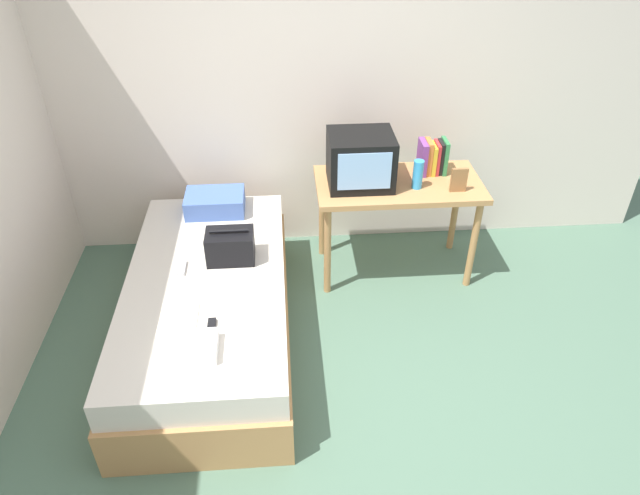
# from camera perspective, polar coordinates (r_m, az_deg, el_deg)

# --- Properties ---
(ground_plane) EXTENTS (8.00, 8.00, 0.00)m
(ground_plane) POSITION_cam_1_polar(r_m,az_deg,el_deg) (3.39, 3.13, -17.55)
(ground_plane) COLOR #4C6B56
(wall_back) EXTENTS (5.20, 0.10, 2.60)m
(wall_back) POSITION_cam_1_polar(r_m,az_deg,el_deg) (4.28, 0.35, 16.15)
(wall_back) COLOR beige
(wall_back) RESTS_ON ground
(bed) EXTENTS (1.00, 2.00, 0.51)m
(bed) POSITION_cam_1_polar(r_m,az_deg,el_deg) (3.77, -10.88, -5.99)
(bed) COLOR #B27F4C
(bed) RESTS_ON ground
(desk) EXTENTS (1.16, 0.60, 0.75)m
(desk) POSITION_cam_1_polar(r_m,az_deg,el_deg) (4.13, 7.73, 5.28)
(desk) COLOR #B27F4C
(desk) RESTS_ON ground
(tv) EXTENTS (0.44, 0.39, 0.36)m
(tv) POSITION_cam_1_polar(r_m,az_deg,el_deg) (3.96, 4.04, 8.66)
(tv) COLOR black
(tv) RESTS_ON desk
(water_bottle) EXTENTS (0.07, 0.07, 0.20)m
(water_bottle) POSITION_cam_1_polar(r_m,az_deg,el_deg) (3.98, 9.67, 7.16)
(water_bottle) COLOR #3399DB
(water_bottle) RESTS_ON desk
(book_row) EXTENTS (0.19, 0.17, 0.25)m
(book_row) POSITION_cam_1_polar(r_m,az_deg,el_deg) (4.20, 11.04, 8.77)
(book_row) COLOR #7A3D89
(book_row) RESTS_ON desk
(picture_frame) EXTENTS (0.11, 0.02, 0.17)m
(picture_frame) POSITION_cam_1_polar(r_m,az_deg,el_deg) (4.00, 13.59, 6.52)
(picture_frame) COLOR olive
(picture_frame) RESTS_ON desk
(pillow) EXTENTS (0.42, 0.29, 0.14)m
(pillow) POSITION_cam_1_polar(r_m,az_deg,el_deg) (4.21, -10.35, 4.41)
(pillow) COLOR #4766AD
(pillow) RESTS_ON bed
(handbag) EXTENTS (0.30, 0.20, 0.23)m
(handbag) POSITION_cam_1_polar(r_m,az_deg,el_deg) (3.67, -8.88, 0.14)
(handbag) COLOR black
(handbag) RESTS_ON bed
(magazine) EXTENTS (0.21, 0.29, 0.01)m
(magazine) POSITION_cam_1_polar(r_m,az_deg,el_deg) (3.33, -13.84, -6.90)
(magazine) COLOR white
(magazine) RESTS_ON bed
(remote_dark) EXTENTS (0.04, 0.16, 0.02)m
(remote_dark) POSITION_cam_1_polar(r_m,az_deg,el_deg) (3.22, -10.72, -7.91)
(remote_dark) COLOR black
(remote_dark) RESTS_ON bed
(remote_silver) EXTENTS (0.04, 0.14, 0.02)m
(remote_silver) POSITION_cam_1_polar(r_m,az_deg,el_deg) (3.69, -13.49, -1.97)
(remote_silver) COLOR #B7B7BC
(remote_silver) RESTS_ON bed
(folded_towel) EXTENTS (0.28, 0.22, 0.07)m
(folded_towel) POSITION_cam_1_polar(r_m,az_deg,el_deg) (3.11, -12.70, -9.65)
(folded_towel) COLOR white
(folded_towel) RESTS_ON bed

